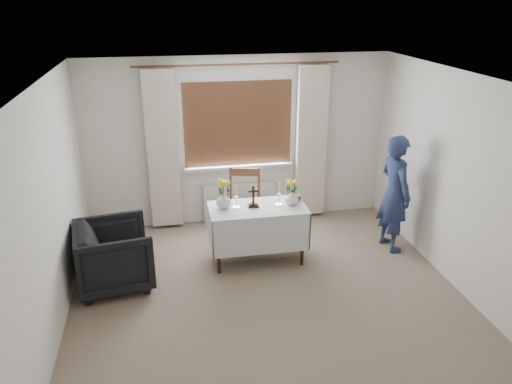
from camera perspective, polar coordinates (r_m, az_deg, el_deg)
The scene contains 12 objects.
ground at distance 5.72m, azimuth 2.08°, elevation -13.42°, with size 5.00×5.00×0.00m, color gray.
altar_table at distance 6.51m, azimuth 0.17°, elevation -4.80°, with size 1.24×0.64×0.76m, color silver.
wooden_chair at distance 7.00m, azimuth -1.40°, elevation -1.65°, with size 0.47×0.47×1.02m, color brown, non-canonical shape.
armchair at distance 6.21m, azimuth -15.86°, elevation -6.98°, with size 0.84×0.87×0.79m, color black.
person at distance 6.92m, azimuth 15.55°, elevation -0.15°, with size 0.59×0.39×1.61m, color navy.
radiator at distance 7.66m, azimuth -1.89°, elevation -1.22°, with size 1.10×0.10×0.60m, color silver.
wooden_cross at distance 6.30m, azimuth -0.31°, elevation -0.49°, with size 0.13×0.10×0.29m, color black, non-canonical shape.
candlestick_left at distance 6.28m, azimuth -2.26°, elevation -0.50°, with size 0.09×0.09×0.31m, color white, non-canonical shape.
candlestick_right at distance 6.36m, azimuth 2.65°, elevation -0.17°, with size 0.09×0.09×0.31m, color white, non-canonical shape.
flower_vase_left at distance 6.30m, azimuth -3.72°, elevation -0.97°, with size 0.19×0.19×0.20m, color silver.
flower_vase_right at distance 6.41m, azimuth 4.09°, elevation -0.67°, with size 0.17×0.17×0.18m, color silver.
wicker_basket at distance 6.59m, azimuth 4.36°, elevation -0.56°, with size 0.18×0.18×0.07m, color brown.
Camera 1 is at (-1.07, -4.54, 3.30)m, focal length 35.00 mm.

